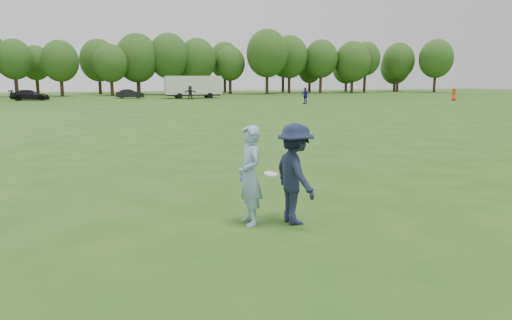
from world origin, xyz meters
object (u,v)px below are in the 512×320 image
(car_f, at_px, (130,94))
(cargo_trailer, at_px, (193,86))
(player_far_c, at_px, (454,94))
(car_d, at_px, (30,95))
(player_far_d, at_px, (190,93))
(player_far_b, at_px, (305,96))
(defender, at_px, (295,174))
(field_cone, at_px, (307,100))
(thrower, at_px, (250,176))

(car_f, xyz_separation_m, cargo_trailer, (8.76, -2.49, 1.12))
(player_far_c, bearing_deg, car_d, -6.22)
(player_far_d, bearing_deg, car_f, 140.14)
(player_far_b, relative_size, cargo_trailer, 0.21)
(defender, distance_m, player_far_b, 43.57)
(player_far_c, bearing_deg, player_far_d, -9.78)
(car_d, relative_size, field_cone, 15.85)
(defender, height_order, car_d, defender)
(player_far_c, xyz_separation_m, player_far_d, (-31.92, 13.47, 0.13))
(thrower, height_order, car_d, thrower)
(player_far_c, bearing_deg, car_f, -14.35)
(defender, bearing_deg, cargo_trailer, -12.63)
(player_far_b, height_order, car_d, player_far_b)
(player_far_b, bearing_deg, thrower, -46.92)
(car_d, bearing_deg, defender, -164.65)
(car_f, bearing_deg, car_d, 98.61)
(player_far_c, xyz_separation_m, cargo_trailer, (-30.65, 17.98, 0.95))
(car_d, distance_m, field_cone, 36.28)
(car_d, bearing_deg, player_far_c, -105.93)
(player_far_d, relative_size, car_f, 0.47)
(thrower, relative_size, player_far_c, 1.18)
(field_cone, bearing_deg, cargo_trailer, 136.42)
(thrower, relative_size, cargo_trailer, 0.22)
(car_d, distance_m, car_f, 13.00)
(defender, distance_m, car_d, 59.95)
(defender, xyz_separation_m, car_d, (-12.43, 58.64, -0.30))
(player_far_d, relative_size, cargo_trailer, 0.21)
(player_far_d, bearing_deg, car_d, 169.82)
(player_far_b, bearing_deg, player_far_c, 71.28)
(thrower, xyz_separation_m, field_cone, (22.57, 46.15, -0.82))
(player_far_d, height_order, field_cone, player_far_d)
(defender, xyz_separation_m, player_far_b, (18.34, 39.52, -0.06))
(thrower, relative_size, car_f, 0.48)
(thrower, height_order, field_cone, thrower)
(player_far_b, relative_size, player_far_c, 1.13)
(car_f, height_order, field_cone, car_f)
(car_f, bearing_deg, player_far_b, -140.85)
(cargo_trailer, bearing_deg, field_cone, -43.58)
(thrower, relative_size, player_far_b, 1.05)
(car_d, bearing_deg, player_far_d, -100.02)
(cargo_trailer, bearing_deg, player_far_b, -63.96)
(player_far_c, height_order, player_far_d, player_far_d)
(thrower, bearing_deg, player_far_d, 166.49)
(player_far_b, bearing_deg, car_f, -160.77)
(car_d, xyz_separation_m, field_cone, (34.14, -12.27, -0.54))
(car_d, relative_size, cargo_trailer, 0.53)
(defender, distance_m, cargo_trailer, 59.03)
(field_cone, height_order, cargo_trailer, cargo_trailer)
(car_f, relative_size, cargo_trailer, 0.45)
(thrower, relative_size, player_far_d, 1.02)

